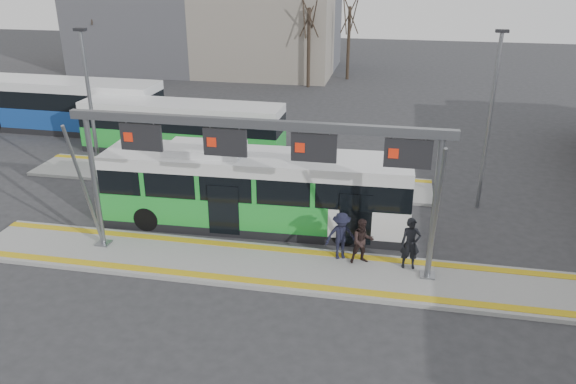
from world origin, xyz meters
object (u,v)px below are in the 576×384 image
at_px(hero_bus, 255,191).
at_px(passenger_b, 362,241).
at_px(gantry, 258,151).
at_px(passenger_a, 411,243).
at_px(passenger_c, 341,236).

xyz_separation_m(hero_bus, passenger_b, (4.50, -2.49, -0.54)).
bearing_deg(gantry, passenger_a, 5.66).
relative_size(passenger_b, passenger_c, 0.95).
bearing_deg(gantry, passenger_c, 14.58).
distance_m(gantry, hero_bus, 4.21).
distance_m(hero_bus, passenger_a, 6.67).
relative_size(hero_bus, passenger_a, 6.55).
bearing_deg(passenger_b, passenger_a, -22.05).
distance_m(passenger_a, passenger_c, 2.44).
bearing_deg(hero_bus, passenger_b, -30.75).
relative_size(passenger_a, passenger_c, 1.06).
bearing_deg(passenger_a, hero_bus, 148.96).
relative_size(passenger_a, passenger_b, 1.11).
height_order(hero_bus, passenger_c, hero_bus).
bearing_deg(passenger_b, passenger_c, 145.73).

